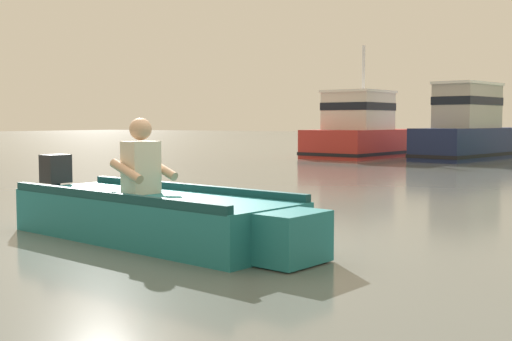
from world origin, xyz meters
The scene contains 4 objects.
ground_plane centered at (0.00, 0.00, 0.00)m, with size 120.00×120.00×0.00m, color slate.
rowboat_with_person centered at (0.17, -0.69, 0.25)m, with size 3.73×1.54×1.19m.
moored_boat_red centered at (-4.06, 14.34, 0.79)m, with size 2.63×4.81×3.58m.
moored_boat_navy centered at (-0.75, 14.95, 0.85)m, with size 2.58×5.56×2.31m.
Camera 1 is at (4.36, -5.55, 1.16)m, focal length 46.29 mm.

